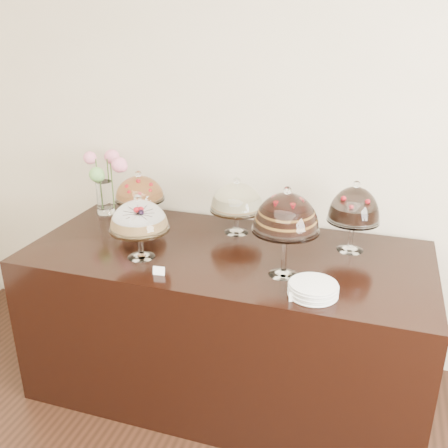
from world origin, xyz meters
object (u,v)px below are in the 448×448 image
(cake_stand_choco_layer, at_px, (286,215))
(cake_stand_fruit_tart, at_px, (139,190))
(cake_stand_dark_choco, at_px, (354,207))
(flower_vase, at_px, (106,178))
(cake_stand_cheesecake, at_px, (237,199))
(plate_stack, at_px, (313,289))
(display_counter, at_px, (227,321))
(cake_stand_sugar_sponge, at_px, (139,218))

(cake_stand_choco_layer, xyz_separation_m, cake_stand_fruit_tart, (-1.00, 0.42, -0.10))
(cake_stand_dark_choco, distance_m, flower_vase, 1.58)
(cake_stand_dark_choco, relative_size, flower_vase, 0.99)
(cake_stand_cheesecake, distance_m, cake_stand_fruit_tart, 0.62)
(cake_stand_fruit_tart, bearing_deg, plate_stack, -26.42)
(display_counter, distance_m, cake_stand_sugar_sponge, 0.82)
(cake_stand_sugar_sponge, height_order, cake_stand_dark_choco, cake_stand_dark_choco)
(cake_stand_cheesecake, relative_size, cake_stand_dark_choco, 0.85)
(flower_vase, bearing_deg, display_counter, -19.86)
(cake_stand_dark_choco, bearing_deg, cake_stand_choco_layer, -126.02)
(flower_vase, distance_m, plate_stack, 1.62)
(cake_stand_sugar_sponge, xyz_separation_m, cake_stand_choco_layer, (0.77, 0.04, 0.10))
(cake_stand_sugar_sponge, bearing_deg, cake_stand_dark_choco, 22.43)
(cake_stand_cheesecake, bearing_deg, cake_stand_sugar_sponge, -128.56)
(cake_stand_dark_choco, height_order, flower_vase, flower_vase)
(display_counter, distance_m, cake_stand_choco_layer, 0.86)
(cake_stand_fruit_tart, distance_m, flower_vase, 0.30)
(cake_stand_choco_layer, relative_size, flower_vase, 1.14)
(cake_stand_fruit_tart, relative_size, plate_stack, 1.49)
(cake_stand_dark_choco, xyz_separation_m, plate_stack, (-0.12, -0.57, -0.22))
(cake_stand_sugar_sponge, height_order, plate_stack, cake_stand_sugar_sponge)
(cake_stand_sugar_sponge, xyz_separation_m, flower_vase, (-0.52, 0.55, 0.01))
(cake_stand_choco_layer, xyz_separation_m, cake_stand_dark_choco, (0.29, 0.40, -0.07))
(cake_stand_cheesecake, relative_size, plate_stack, 1.52)
(cake_stand_sugar_sponge, bearing_deg, display_counter, 26.80)
(cake_stand_cheesecake, height_order, cake_stand_fruit_tart, cake_stand_cheesecake)
(display_counter, distance_m, cake_stand_dark_choco, 0.98)
(flower_vase, height_order, plate_stack, flower_vase)
(cake_stand_cheesecake, height_order, plate_stack, cake_stand_cheesecake)
(cake_stand_choco_layer, bearing_deg, plate_stack, -43.69)
(cake_stand_cheesecake, bearing_deg, cake_stand_choco_layer, -49.87)
(cake_stand_choco_layer, relative_size, cake_stand_fruit_tart, 1.37)
(cake_stand_dark_choco, xyz_separation_m, flower_vase, (-1.58, 0.11, -0.01))
(cake_stand_sugar_sponge, distance_m, flower_vase, 0.75)
(cake_stand_choco_layer, height_order, cake_stand_fruit_tart, cake_stand_choco_layer)
(cake_stand_dark_choco, bearing_deg, cake_stand_fruit_tart, 179.36)
(cake_stand_sugar_sponge, distance_m, cake_stand_dark_choco, 1.15)
(cake_stand_cheesecake, bearing_deg, flower_vase, 176.23)
(cake_stand_sugar_sponge, bearing_deg, cake_stand_choco_layer, 2.67)
(cake_stand_sugar_sponge, relative_size, plate_stack, 1.56)
(cake_stand_choco_layer, distance_m, plate_stack, 0.37)
(display_counter, height_order, cake_stand_sugar_sponge, cake_stand_sugar_sponge)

